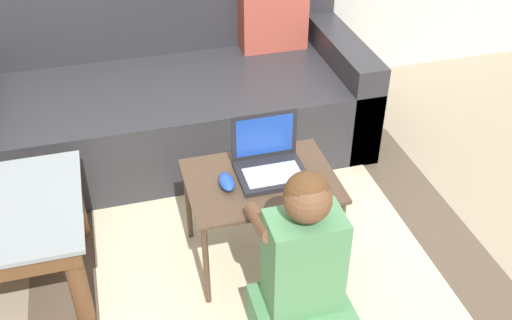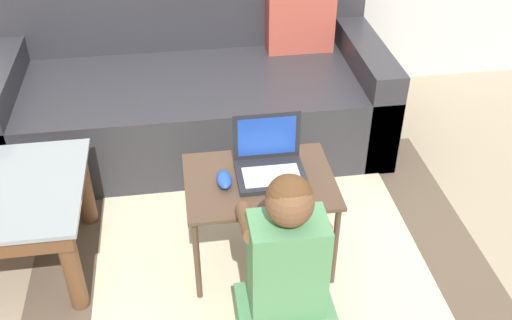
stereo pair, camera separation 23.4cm
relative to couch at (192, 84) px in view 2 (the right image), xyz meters
name	(u,v)px [view 2 (the right image)]	position (x,y,z in m)	size (l,w,h in m)	color
ground_plane	(258,267)	(0.20, -1.10, -0.30)	(16.00, 16.00, 0.00)	gray
area_rug	(267,293)	(0.21, -1.25, -0.30)	(1.92, 2.00, 0.01)	brown
couch	(192,84)	(0.00, 0.00, 0.00)	(1.99, 0.95, 0.92)	#2D2D33
laptop_desk	(260,189)	(0.21, -1.03, 0.07)	(0.59, 0.44, 0.42)	#4C3828
laptop	(270,165)	(0.26, -1.00, 0.15)	(0.27, 0.22, 0.23)	#232328
computer_mouse	(224,179)	(0.07, -1.04, 0.14)	(0.06, 0.11, 0.04)	#234CB2
person_seated	(286,276)	(0.24, -1.46, 0.02)	(0.34, 0.37, 0.74)	#518E5B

